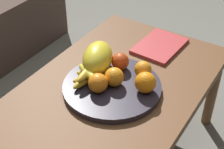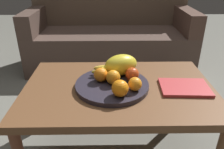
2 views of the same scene
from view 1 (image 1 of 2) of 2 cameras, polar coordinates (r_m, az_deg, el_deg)
coffee_table at (r=1.42m, az=0.52°, el=-3.20°), size 1.01×0.65×0.45m
fruit_bowl at (r=1.36m, az=0.00°, el=-2.11°), size 0.39×0.39×0.03m
melon_large_front at (r=1.39m, az=-2.39°, el=2.71°), size 0.22×0.18×0.12m
orange_front at (r=1.33m, az=0.36°, el=-0.40°), size 0.07×0.07×0.07m
orange_left at (r=1.37m, az=5.12°, el=0.85°), size 0.07×0.07×0.07m
orange_right at (r=1.30m, az=5.50°, el=-1.32°), size 0.08×0.08×0.08m
orange_back at (r=1.30m, az=-2.31°, el=-1.41°), size 0.08×0.08×0.08m
apple_front at (r=1.41m, az=1.36°, el=2.16°), size 0.07×0.07×0.07m
banana_bunch at (r=1.35m, az=-3.70°, el=-0.20°), size 0.17×0.16×0.06m
magazine at (r=1.62m, az=7.88°, el=4.70°), size 0.26×0.19×0.02m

